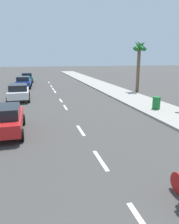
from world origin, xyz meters
TOP-DOWN VIEW (x-y plane):
  - ground_plane at (0.00, 20.00)m, footprint 160.00×160.00m
  - sidewalk_strip at (7.10, 22.00)m, footprint 3.60×80.00m
  - lane_stripe_2 at (0.00, 7.08)m, footprint 0.16×1.80m
  - lane_stripe_3 at (0.00, 10.85)m, footprint 0.16×1.80m
  - lane_stripe_4 at (0.00, 16.82)m, footprint 0.16×1.80m
  - lane_stripe_5 at (0.00, 19.85)m, footprint 0.16×1.80m
  - lane_stripe_6 at (0.00, 25.45)m, footprint 0.16×1.80m
  - lane_stripe_7 at (0.00, 27.87)m, footprint 0.16×1.80m
  - lane_stripe_8 at (0.00, 30.66)m, footprint 0.16×1.80m
  - lane_stripe_9 at (0.00, 35.78)m, footprint 0.16×1.80m
  - parked_car_red at (-4.06, 11.38)m, footprint 1.96×4.18m
  - parked_car_white at (-3.91, 21.07)m, footprint 2.08×4.44m
  - parked_car_blue at (-3.76, 29.87)m, footprint 2.16×4.41m
  - parked_car_teal at (-3.47, 36.73)m, footprint 2.00×4.13m
  - palm_tree_far at (9.62, 22.83)m, footprint 1.73×1.85m
  - trash_bin_near at (6.75, 13.96)m, footprint 0.60×0.60m

SIDE VIEW (x-z plane):
  - ground_plane at x=0.00m, z-range 0.00..0.00m
  - lane_stripe_2 at x=0.00m, z-range 0.00..0.01m
  - lane_stripe_3 at x=0.00m, z-range 0.00..0.01m
  - lane_stripe_4 at x=0.00m, z-range 0.00..0.01m
  - lane_stripe_5 at x=0.00m, z-range 0.00..0.01m
  - lane_stripe_6 at x=0.00m, z-range 0.00..0.01m
  - lane_stripe_7 at x=0.00m, z-range 0.00..0.01m
  - lane_stripe_8 at x=0.00m, z-range 0.00..0.01m
  - lane_stripe_9 at x=0.00m, z-range 0.00..0.01m
  - sidewalk_strip at x=7.10m, z-range 0.00..0.14m
  - trash_bin_near at x=6.75m, z-range 0.14..1.09m
  - parked_car_teal at x=-3.47m, z-range 0.05..1.62m
  - parked_car_red at x=-4.06m, z-range 0.05..1.62m
  - parked_car_blue at x=-3.76m, z-range 0.05..1.62m
  - parked_car_white at x=-3.91m, z-range 0.06..1.63m
  - palm_tree_far at x=9.62m, z-range 1.41..7.57m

